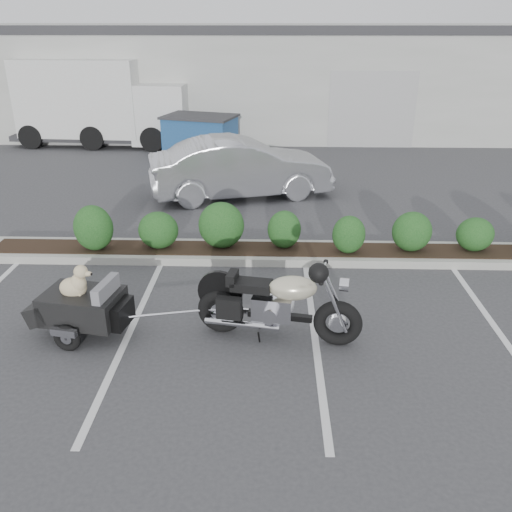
{
  "coord_description": "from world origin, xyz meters",
  "views": [
    {
      "loc": [
        0.56,
        -7.36,
        4.21
      ],
      "look_at": [
        0.32,
        0.5,
        0.75
      ],
      "focal_mm": 38.0,
      "sensor_mm": 36.0,
      "label": 1
    }
  ],
  "objects_px": {
    "delivery_truck": "(104,104)",
    "dumpster": "(201,138)",
    "pet_trailer": "(82,305)",
    "motorcycle": "(278,305)",
    "sedan": "(240,168)"
  },
  "relations": [
    {
      "from": "delivery_truck",
      "to": "dumpster",
      "type": "bearing_deg",
      "value": -29.5
    },
    {
      "from": "dumpster",
      "to": "delivery_truck",
      "type": "bearing_deg",
      "value": 163.31
    },
    {
      "from": "pet_trailer",
      "to": "delivery_truck",
      "type": "bearing_deg",
      "value": 114.63
    },
    {
      "from": "motorcycle",
      "to": "dumpster",
      "type": "relative_size",
      "value": 0.94
    },
    {
      "from": "sedan",
      "to": "delivery_truck",
      "type": "bearing_deg",
      "value": 24.7
    },
    {
      "from": "dumpster",
      "to": "delivery_truck",
      "type": "height_order",
      "value": "delivery_truck"
    },
    {
      "from": "motorcycle",
      "to": "sedan",
      "type": "height_order",
      "value": "sedan"
    },
    {
      "from": "motorcycle",
      "to": "delivery_truck",
      "type": "relative_size",
      "value": 0.36
    },
    {
      "from": "motorcycle",
      "to": "pet_trailer",
      "type": "relative_size",
      "value": 1.23
    },
    {
      "from": "pet_trailer",
      "to": "sedan",
      "type": "bearing_deg",
      "value": 84.52
    },
    {
      "from": "motorcycle",
      "to": "dumpster",
      "type": "distance_m",
      "value": 10.8
    },
    {
      "from": "pet_trailer",
      "to": "dumpster",
      "type": "bearing_deg",
      "value": 98.03
    },
    {
      "from": "dumpster",
      "to": "delivery_truck",
      "type": "relative_size",
      "value": 0.38
    },
    {
      "from": "delivery_truck",
      "to": "pet_trailer",
      "type": "bearing_deg",
      "value": -72.0
    },
    {
      "from": "pet_trailer",
      "to": "motorcycle",
      "type": "bearing_deg",
      "value": 9.61
    }
  ]
}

